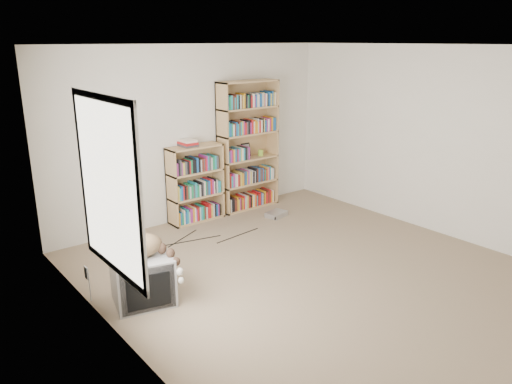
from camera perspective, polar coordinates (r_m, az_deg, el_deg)
floor at (r=5.79m, az=6.66°, el=-9.25°), size 4.50×5.00×0.01m
wall_back at (r=7.29m, az=-7.11°, el=6.60°), size 4.50×0.02×2.50m
wall_left at (r=4.12m, az=-15.42°, el=-2.07°), size 0.02×5.00×2.50m
wall_right at (r=7.11m, az=20.00°, el=5.45°), size 0.02×5.00×2.50m
ceiling at (r=5.20m, az=7.64°, el=16.29°), size 4.50×5.00×0.02m
window at (r=4.26m, az=-16.51°, el=0.57°), size 0.02×1.22×1.52m
crt_tv at (r=5.22m, az=-12.83°, el=-9.68°), size 0.68×0.64×0.50m
cat at (r=5.04m, az=-12.45°, el=-6.39°), size 0.62×0.56×0.52m
bookcase_tall at (r=7.72m, az=-0.99°, el=4.90°), size 0.99×0.30×1.97m
bookcase_short at (r=7.29m, az=-7.00°, el=0.63°), size 0.81×0.30×1.11m
book_stack at (r=7.11m, az=-7.80°, el=5.58°), size 0.22×0.29×0.09m
green_mug at (r=7.86m, az=0.48°, el=4.53°), size 0.08×0.08×0.09m
framed_print at (r=7.80m, az=-1.19°, el=4.86°), size 0.16×0.05×0.21m
dvd_player at (r=7.52m, az=2.34°, el=-2.54°), size 0.35×0.29×0.07m
wall_outlet at (r=5.33m, az=-18.82°, el=-8.73°), size 0.01×0.08×0.13m
floor_cables at (r=6.81m, az=-3.89°, el=-4.99°), size 1.20×0.70×0.01m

